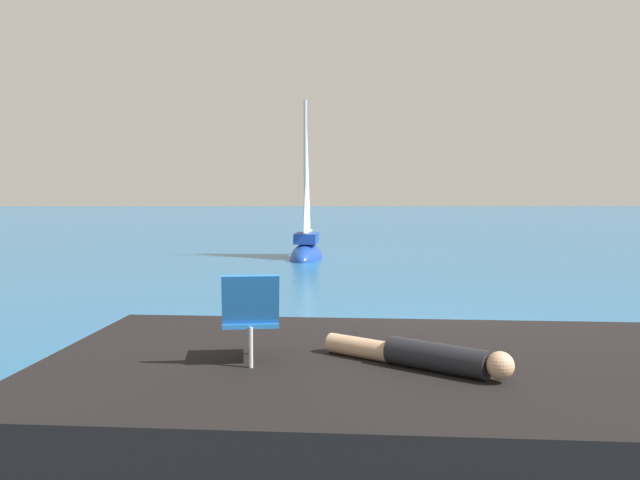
{
  "coord_description": "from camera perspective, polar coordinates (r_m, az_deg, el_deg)",
  "views": [
    {
      "loc": [
        -1.84,
        -9.58,
        2.27
      ],
      "look_at": [
        -1.41,
        9.57,
        0.82
      ],
      "focal_mm": 37.99,
      "sensor_mm": 36.0,
      "label": 1
    }
  ],
  "objects": [
    {
      "name": "ground_plane",
      "position": [
        10.02,
        9.47,
        -8.83
      ],
      "size": [
        160.0,
        160.0,
        0.0
      ],
      "primitive_type": "plane",
      "color": "#236093"
    },
    {
      "name": "shore_ledge",
      "position": [
        6.27,
        8.16,
        -13.27
      ],
      "size": [
        7.01,
        4.44,
        0.76
      ],
      "primitive_type": "cube",
      "rotation": [
        0.0,
        0.0,
        -0.1
      ],
      "color": "black",
      "rests_on": "ground"
    },
    {
      "name": "boulder_seaward",
      "position": [
        8.72,
        5.43,
        -10.78
      ],
      "size": [
        1.05,
        0.95,
        0.62
      ],
      "primitive_type": "cube",
      "rotation": [
        -0.15,
        0.11,
        2.73
      ],
      "color": "black",
      "rests_on": "ground"
    },
    {
      "name": "boulder_inland",
      "position": [
        8.49,
        6.25,
        -11.2
      ],
      "size": [
        0.9,
        0.96,
        0.55
      ],
      "primitive_type": "cube",
      "rotation": [
        -0.14,
        -0.12,
        2.25
      ],
      "color": "black",
      "rests_on": "ground"
    },
    {
      "name": "sailboat_near",
      "position": [
        22.1,
        -1.14,
        -0.79
      ],
      "size": [
        1.33,
        3.07,
        5.6
      ],
      "rotation": [
        0.0,
        0.0,
        4.6
      ],
      "color": "#193D99",
      "rests_on": "ground"
    },
    {
      "name": "person_sunbather",
      "position": [
        5.83,
        8.67,
        -9.6
      ],
      "size": [
        1.45,
        1.22,
        0.25
      ],
      "rotation": [
        0.0,
        0.0,
        2.46
      ],
      "color": "black",
      "rests_on": "shore_ledge"
    },
    {
      "name": "beach_chair",
      "position": [
        5.9,
        -5.87,
        -6.15
      ],
      "size": [
        0.53,
        0.64,
        0.8
      ],
      "rotation": [
        0.0,
        0.0,
        1.66
      ],
      "color": "blue",
      "rests_on": "shore_ledge"
    }
  ]
}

